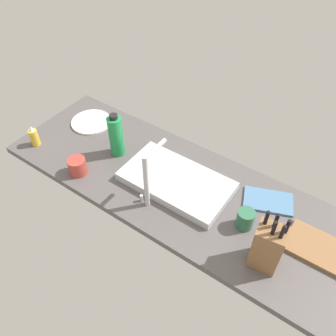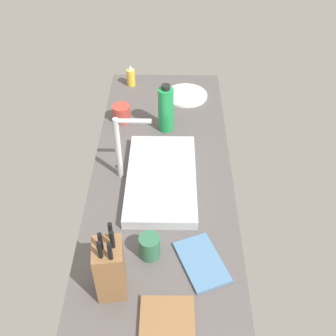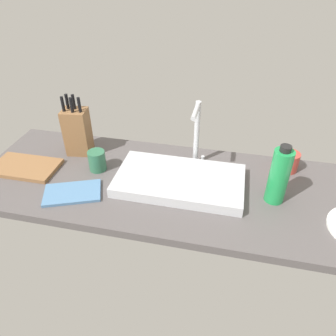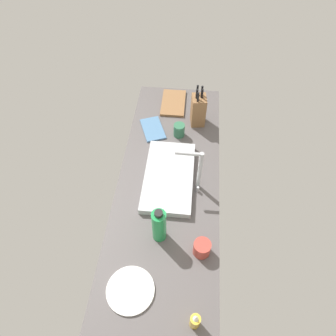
{
  "view_description": "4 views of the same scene",
  "coord_description": "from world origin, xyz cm",
  "px_view_note": "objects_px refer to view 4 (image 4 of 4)",
  "views": [
    {
      "loc": [
        -62.75,
        95.36,
        130.0
      ],
      "look_at": [
        2.96,
        1.13,
        13.43
      ],
      "focal_mm": 36.93,
      "sensor_mm": 36.0,
      "label": 1
    },
    {
      "loc": [
        -130.94,
        -4.7,
        129.64
      ],
      "look_at": [
        1.24,
        -2.78,
        9.51
      ],
      "focal_mm": 44.7,
      "sensor_mm": 36.0,
      "label": 2
    },
    {
      "loc": [
        17.15,
        -105.36,
        87.68
      ],
      "look_at": [
        -5.52,
        -2.92,
        13.49
      ],
      "focal_mm": 34.25,
      "sensor_mm": 36.0,
      "label": 3
    },
    {
      "loc": [
        109.21,
        10.57,
        155.76
      ],
      "look_at": [
        -2.01,
        -0.62,
        13.03
      ],
      "focal_mm": 32.61,
      "sensor_mm": 36.0,
      "label": 4
    }
  ],
  "objects_px": {
    "cutting_board": "(173,103)",
    "dish_towel": "(153,129)",
    "water_bottle": "(159,225)",
    "ceramic_cup": "(202,248)",
    "soap_bottle": "(195,321)",
    "dinner_plate": "(130,290)",
    "sink_basin": "(169,177)",
    "knife_block": "(198,110)",
    "coffee_mug": "(179,130)",
    "faucet": "(197,168)"
  },
  "relations": [
    {
      "from": "cutting_board",
      "to": "dish_towel",
      "type": "relative_size",
      "value": 1.3
    },
    {
      "from": "water_bottle",
      "to": "ceramic_cup",
      "type": "bearing_deg",
      "value": 73.43
    },
    {
      "from": "soap_bottle",
      "to": "water_bottle",
      "type": "bearing_deg",
      "value": -153.49
    },
    {
      "from": "dinner_plate",
      "to": "water_bottle",
      "type": "bearing_deg",
      "value": 160.49
    },
    {
      "from": "sink_basin",
      "to": "cutting_board",
      "type": "xyz_separation_m",
      "value": [
        -0.7,
        -0.04,
        -0.01
      ]
    },
    {
      "from": "soap_bottle",
      "to": "ceramic_cup",
      "type": "distance_m",
      "value": 0.35
    },
    {
      "from": "knife_block",
      "to": "soap_bottle",
      "type": "xyz_separation_m",
      "value": [
        1.32,
        0.04,
        -0.06
      ]
    },
    {
      "from": "knife_block",
      "to": "dinner_plate",
      "type": "xyz_separation_m",
      "value": [
        1.2,
        -0.27,
        -0.11
      ]
    },
    {
      "from": "cutting_board",
      "to": "soap_bottle",
      "type": "bearing_deg",
      "value": 8.69
    },
    {
      "from": "cutting_board",
      "to": "coffee_mug",
      "type": "relative_size",
      "value": 3.16
    },
    {
      "from": "water_bottle",
      "to": "dinner_plate",
      "type": "distance_m",
      "value": 0.34
    },
    {
      "from": "water_bottle",
      "to": "faucet",
      "type": "bearing_deg",
      "value": 152.95
    },
    {
      "from": "ceramic_cup",
      "to": "cutting_board",
      "type": "bearing_deg",
      "value": -167.8
    },
    {
      "from": "cutting_board",
      "to": "dinner_plate",
      "type": "bearing_deg",
      "value": -3.41
    },
    {
      "from": "soap_bottle",
      "to": "ceramic_cup",
      "type": "relative_size",
      "value": 1.38
    },
    {
      "from": "dinner_plate",
      "to": "dish_towel",
      "type": "distance_m",
      "value": 1.1
    },
    {
      "from": "dinner_plate",
      "to": "cutting_board",
      "type": "bearing_deg",
      "value": 176.59
    },
    {
      "from": "soap_bottle",
      "to": "water_bottle",
      "type": "distance_m",
      "value": 0.47
    },
    {
      "from": "soap_bottle",
      "to": "coffee_mug",
      "type": "relative_size",
      "value": 1.34
    },
    {
      "from": "knife_block",
      "to": "coffee_mug",
      "type": "bearing_deg",
      "value": -47.96
    },
    {
      "from": "knife_block",
      "to": "sink_basin",
      "type": "bearing_deg",
      "value": -23.46
    },
    {
      "from": "knife_block",
      "to": "ceramic_cup",
      "type": "bearing_deg",
      "value": -3.82
    },
    {
      "from": "knife_block",
      "to": "water_bottle",
      "type": "xyz_separation_m",
      "value": [
        0.91,
        -0.16,
        0.0
      ]
    },
    {
      "from": "sink_basin",
      "to": "dish_towel",
      "type": "bearing_deg",
      "value": -159.21
    },
    {
      "from": "faucet",
      "to": "cutting_board",
      "type": "height_order",
      "value": "faucet"
    },
    {
      "from": "soap_bottle",
      "to": "dish_towel",
      "type": "distance_m",
      "value": 1.26
    },
    {
      "from": "soap_bottle",
      "to": "coffee_mug",
      "type": "distance_m",
      "value": 1.19
    },
    {
      "from": "faucet",
      "to": "cutting_board",
      "type": "distance_m",
      "value": 0.79
    },
    {
      "from": "coffee_mug",
      "to": "soap_bottle",
      "type": "bearing_deg",
      "value": 7.82
    },
    {
      "from": "dish_towel",
      "to": "faucet",
      "type": "bearing_deg",
      "value": 34.86
    },
    {
      "from": "faucet",
      "to": "cutting_board",
      "type": "xyz_separation_m",
      "value": [
        -0.75,
        -0.2,
        -0.17
      ]
    },
    {
      "from": "knife_block",
      "to": "ceramic_cup",
      "type": "xyz_separation_m",
      "value": [
        0.97,
        0.06,
        -0.07
      ]
    },
    {
      "from": "faucet",
      "to": "dish_towel",
      "type": "distance_m",
      "value": 0.58
    },
    {
      "from": "water_bottle",
      "to": "dinner_plate",
      "type": "bearing_deg",
      "value": -19.51
    },
    {
      "from": "soap_bottle",
      "to": "ceramic_cup",
      "type": "bearing_deg",
      "value": 176.67
    },
    {
      "from": "faucet",
      "to": "coffee_mug",
      "type": "relative_size",
      "value": 3.28
    },
    {
      "from": "faucet",
      "to": "ceramic_cup",
      "type": "height_order",
      "value": "faucet"
    },
    {
      "from": "sink_basin",
      "to": "cutting_board",
      "type": "distance_m",
      "value": 0.71
    },
    {
      "from": "cutting_board",
      "to": "water_bottle",
      "type": "xyz_separation_m",
      "value": [
        1.09,
        0.02,
        0.11
      ]
    },
    {
      "from": "faucet",
      "to": "dinner_plate",
      "type": "relative_size",
      "value": 1.3
    },
    {
      "from": "cutting_board",
      "to": "ceramic_cup",
      "type": "xyz_separation_m",
      "value": [
        1.16,
        0.25,
        0.03
      ]
    },
    {
      "from": "sink_basin",
      "to": "dinner_plate",
      "type": "distance_m",
      "value": 0.69
    },
    {
      "from": "faucet",
      "to": "dish_towel",
      "type": "bearing_deg",
      "value": -145.14
    },
    {
      "from": "faucet",
      "to": "cutting_board",
      "type": "bearing_deg",
      "value": -165.09
    },
    {
      "from": "cutting_board",
      "to": "dinner_plate",
      "type": "distance_m",
      "value": 1.39
    },
    {
      "from": "dish_towel",
      "to": "ceramic_cup",
      "type": "distance_m",
      "value": 0.94
    },
    {
      "from": "cutting_board",
      "to": "soap_bottle",
      "type": "distance_m",
      "value": 1.52
    },
    {
      "from": "cutting_board",
      "to": "sink_basin",
      "type": "bearing_deg",
      "value": 3.13
    },
    {
      "from": "soap_bottle",
      "to": "cutting_board",
      "type": "bearing_deg",
      "value": -171.31
    },
    {
      "from": "knife_block",
      "to": "cutting_board",
      "type": "height_order",
      "value": "knife_block"
    }
  ]
}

